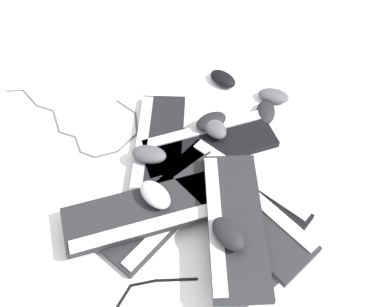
{
  "coord_description": "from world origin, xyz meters",
  "views": [
    {
      "loc": [
        0.82,
        0.29,
        1.11
      ],
      "look_at": [
        0.08,
        -0.05,
        0.04
      ],
      "focal_mm": 40.0,
      "sensor_mm": 36.0,
      "label": 1
    }
  ],
  "objects_px": {
    "mouse_1": "(211,121)",
    "mouse_6": "(223,79)",
    "mouse_3": "(155,195)",
    "keyboard_0": "(166,207)",
    "keyboard_2": "(209,144)",
    "mouse_5": "(274,96)",
    "keyboard_5": "(142,213)",
    "mouse_2": "(228,234)",
    "keyboard_4": "(244,212)",
    "mouse_4": "(265,112)",
    "keyboard_6": "(234,223)",
    "keyboard_1": "(239,192)",
    "mouse_0": "(149,154)",
    "keyboard_3": "(158,146)",
    "mouse_7": "(214,127)"
  },
  "relations": [
    {
      "from": "keyboard_5",
      "to": "mouse_4",
      "type": "relative_size",
      "value": 3.9
    },
    {
      "from": "mouse_2",
      "to": "mouse_5",
      "type": "bearing_deg",
      "value": -54.35
    },
    {
      "from": "mouse_3",
      "to": "keyboard_0",
      "type": "bearing_deg",
      "value": -138.55
    },
    {
      "from": "keyboard_4",
      "to": "keyboard_5",
      "type": "height_order",
      "value": "same"
    },
    {
      "from": "keyboard_5",
      "to": "mouse_5",
      "type": "xyz_separation_m",
      "value": [
        -0.63,
        0.19,
        -0.02
      ]
    },
    {
      "from": "mouse_4",
      "to": "mouse_3",
      "type": "bearing_deg",
      "value": 145.46
    },
    {
      "from": "mouse_5",
      "to": "mouse_6",
      "type": "relative_size",
      "value": 1.0
    },
    {
      "from": "keyboard_0",
      "to": "mouse_2",
      "type": "bearing_deg",
      "value": 76.28
    },
    {
      "from": "keyboard_2",
      "to": "mouse_3",
      "type": "relative_size",
      "value": 3.85
    },
    {
      "from": "mouse_6",
      "to": "mouse_1",
      "type": "bearing_deg",
      "value": -57.08
    },
    {
      "from": "keyboard_6",
      "to": "mouse_4",
      "type": "bearing_deg",
      "value": -172.65
    },
    {
      "from": "keyboard_3",
      "to": "mouse_6",
      "type": "height_order",
      "value": "mouse_6"
    },
    {
      "from": "keyboard_3",
      "to": "mouse_4",
      "type": "bearing_deg",
      "value": 135.95
    },
    {
      "from": "mouse_4",
      "to": "mouse_6",
      "type": "height_order",
      "value": "same"
    },
    {
      "from": "mouse_1",
      "to": "mouse_5",
      "type": "relative_size",
      "value": 1.0
    },
    {
      "from": "keyboard_6",
      "to": "mouse_7",
      "type": "xyz_separation_m",
      "value": [
        -0.31,
        -0.19,
        -0.02
      ]
    },
    {
      "from": "keyboard_6",
      "to": "mouse_5",
      "type": "xyz_separation_m",
      "value": [
        -0.56,
        -0.06,
        -0.05
      ]
    },
    {
      "from": "keyboard_2",
      "to": "mouse_7",
      "type": "height_order",
      "value": "mouse_7"
    },
    {
      "from": "mouse_1",
      "to": "mouse_4",
      "type": "height_order",
      "value": "mouse_1"
    },
    {
      "from": "keyboard_6",
      "to": "mouse_0",
      "type": "distance_m",
      "value": 0.36
    },
    {
      "from": "mouse_1",
      "to": "mouse_4",
      "type": "bearing_deg",
      "value": -11.97
    },
    {
      "from": "keyboard_3",
      "to": "keyboard_1",
      "type": "bearing_deg",
      "value": 79.51
    },
    {
      "from": "mouse_0",
      "to": "keyboard_2",
      "type": "bearing_deg",
      "value": -147.36
    },
    {
      "from": "keyboard_0",
      "to": "mouse_5",
      "type": "relative_size",
      "value": 4.22
    },
    {
      "from": "keyboard_2",
      "to": "keyboard_6",
      "type": "bearing_deg",
      "value": 34.97
    },
    {
      "from": "keyboard_1",
      "to": "mouse_1",
      "type": "xyz_separation_m",
      "value": [
        -0.2,
        -0.18,
        0.04
      ]
    },
    {
      "from": "keyboard_0",
      "to": "keyboard_6",
      "type": "relative_size",
      "value": 1.01
    },
    {
      "from": "keyboard_4",
      "to": "mouse_5",
      "type": "bearing_deg",
      "value": -172.1
    },
    {
      "from": "keyboard_2",
      "to": "mouse_1",
      "type": "height_order",
      "value": "mouse_1"
    },
    {
      "from": "keyboard_5",
      "to": "mouse_2",
      "type": "height_order",
      "value": "mouse_2"
    },
    {
      "from": "keyboard_5",
      "to": "mouse_2",
      "type": "distance_m",
      "value": 0.27
    },
    {
      "from": "mouse_3",
      "to": "mouse_5",
      "type": "relative_size",
      "value": 1.0
    },
    {
      "from": "mouse_3",
      "to": "mouse_4",
      "type": "relative_size",
      "value": 1.0
    },
    {
      "from": "mouse_0",
      "to": "mouse_6",
      "type": "xyz_separation_m",
      "value": [
        -0.44,
        0.07,
        -0.03
      ]
    },
    {
      "from": "keyboard_0",
      "to": "mouse_2",
      "type": "xyz_separation_m",
      "value": [
        0.05,
        0.21,
        0.1
      ]
    },
    {
      "from": "keyboard_3",
      "to": "keyboard_6",
      "type": "relative_size",
      "value": 1.01
    },
    {
      "from": "keyboard_6",
      "to": "mouse_3",
      "type": "bearing_deg",
      "value": -86.95
    },
    {
      "from": "keyboard_1",
      "to": "mouse_6",
      "type": "distance_m",
      "value": 0.49
    },
    {
      "from": "keyboard_2",
      "to": "keyboard_4",
      "type": "relative_size",
      "value": 0.91
    },
    {
      "from": "keyboard_6",
      "to": "mouse_4",
      "type": "distance_m",
      "value": 0.48
    },
    {
      "from": "mouse_1",
      "to": "mouse_2",
      "type": "bearing_deg",
      "value": -117.31
    },
    {
      "from": "keyboard_6",
      "to": "keyboard_0",
      "type": "bearing_deg",
      "value": -88.76
    },
    {
      "from": "keyboard_2",
      "to": "mouse_0",
      "type": "relative_size",
      "value": 3.85
    },
    {
      "from": "keyboard_5",
      "to": "keyboard_6",
      "type": "xyz_separation_m",
      "value": [
        -0.07,
        0.26,
        0.03
      ]
    },
    {
      "from": "keyboard_2",
      "to": "mouse_5",
      "type": "distance_m",
      "value": 0.32
    },
    {
      "from": "mouse_1",
      "to": "keyboard_0",
      "type": "bearing_deg",
      "value": -146.02
    },
    {
      "from": "keyboard_1",
      "to": "keyboard_4",
      "type": "height_order",
      "value": "keyboard_4"
    },
    {
      "from": "keyboard_0",
      "to": "mouse_3",
      "type": "distance_m",
      "value": 0.07
    },
    {
      "from": "mouse_1",
      "to": "mouse_6",
      "type": "height_order",
      "value": "mouse_1"
    },
    {
      "from": "mouse_0",
      "to": "mouse_2",
      "type": "relative_size",
      "value": 1.0
    }
  ]
}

